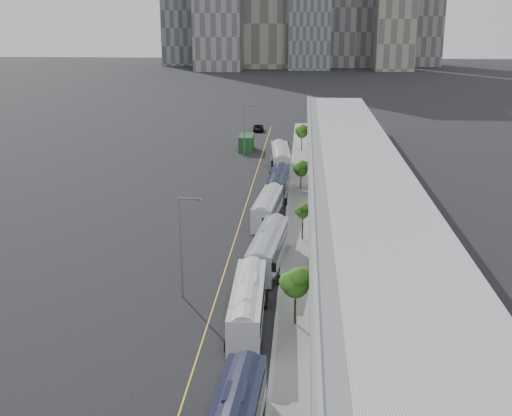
# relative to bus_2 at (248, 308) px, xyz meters

# --- Properties ---
(sidewalk) EXTENTS (10.00, 170.00, 0.12)m
(sidewalk) POSITION_rel_bus_2_xyz_m (7.16, 20.09, -1.48)
(sidewalk) COLOR gray
(sidewalk) RESTS_ON ground
(lane_line) EXTENTS (0.12, 160.00, 0.02)m
(lane_line) POSITION_rel_bus_2_xyz_m (-3.34, 20.09, -1.53)
(lane_line) COLOR gold
(lane_line) RESTS_ON ground
(depot) EXTENTS (12.45, 160.40, 7.20)m
(depot) POSITION_rel_bus_2_xyz_m (11.15, 20.09, 1.97)
(depot) COLOR gray
(depot) RESTS_ON ground
(bus_2) EXTENTS (2.82, 12.57, 3.66)m
(bus_2) POSITION_rel_bus_2_xyz_m (0.00, 0.00, 0.00)
(bus_2) COLOR #B9B9BB
(bus_2) RESTS_ON ground
(bus_3) EXTENTS (3.81, 12.94, 3.73)m
(bus_3) POSITION_rel_bus_2_xyz_m (0.93, 13.01, 0.03)
(bus_3) COLOR gray
(bus_3) RESTS_ON ground
(bus_4) EXTENTS (3.43, 12.20, 3.52)m
(bus_4) POSITION_rel_bus_2_xyz_m (0.05, 28.03, -0.06)
(bus_4) COLOR #ACAEB6
(bus_4) RESTS_ON ground
(bus_5) EXTENTS (2.98, 12.34, 3.58)m
(bus_5) POSITION_rel_bus_2_xyz_m (0.86, 39.96, -0.03)
(bus_5) COLOR #161C32
(bus_5) RESTS_ON ground
(bus_6) EXTENTS (3.83, 14.01, 4.05)m
(bus_6) POSITION_rel_bus_2_xyz_m (0.53, 55.60, 0.17)
(bus_6) COLOR #B8B8BA
(bus_6) RESTS_ON ground
(tree_1) EXTENTS (2.23, 2.23, 5.01)m
(tree_1) POSITION_rel_bus_2_xyz_m (3.85, 0.35, 2.34)
(tree_1) COLOR black
(tree_1) RESTS_ON ground
(tree_2) EXTENTS (1.25, 1.25, 3.96)m
(tree_2) POSITION_rel_bus_2_xyz_m (4.34, 21.49, 1.71)
(tree_2) COLOR black
(tree_2) RESTS_ON ground
(tree_3) EXTENTS (1.94, 1.94, 4.13)m
(tree_3) POSITION_rel_bus_2_xyz_m (3.99, 44.23, 1.59)
(tree_3) COLOR black
(tree_3) RESTS_ON ground
(tree_4) EXTENTS (2.09, 2.09, 4.87)m
(tree_4) POSITION_rel_bus_2_xyz_m (3.92, 72.39, 2.26)
(tree_4) COLOR black
(tree_4) RESTS_ON ground
(street_lamp_near) EXTENTS (2.04, 0.22, 9.42)m
(street_lamp_near) POSITION_rel_bus_2_xyz_m (-6.20, 5.01, 3.86)
(street_lamp_near) COLOR #59595E
(street_lamp_near) RESTS_ON ground
(street_lamp_far) EXTENTS (2.04, 0.22, 9.55)m
(street_lamp_far) POSITION_rel_bus_2_xyz_m (-6.21, 65.83, 3.93)
(street_lamp_far) COLOR #59595E
(street_lamp_far) RESTS_ON ground
(shipping_container) EXTENTS (2.80, 6.18, 2.92)m
(shipping_container) POSITION_rel_bus_2_xyz_m (-6.60, 72.36, -0.09)
(shipping_container) COLOR #123C17
(shipping_container) RESTS_ON ground
(suv) EXTENTS (2.81, 5.25, 1.40)m
(suv) POSITION_rel_bus_2_xyz_m (-5.87, 93.85, -0.84)
(suv) COLOR black
(suv) RESTS_ON ground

